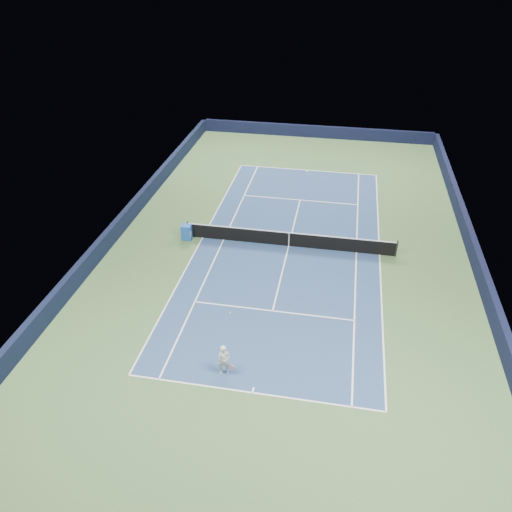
# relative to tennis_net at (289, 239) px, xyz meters

# --- Properties ---
(ground) EXTENTS (40.00, 40.00, 0.00)m
(ground) POSITION_rel_tennis_net_xyz_m (0.00, 0.00, -0.50)
(ground) COLOR #3A5A31
(ground) RESTS_ON ground
(wall_far) EXTENTS (22.00, 0.35, 1.10)m
(wall_far) POSITION_rel_tennis_net_xyz_m (0.00, 19.82, 0.05)
(wall_far) COLOR black
(wall_far) RESTS_ON ground
(wall_right) EXTENTS (0.35, 40.00, 1.10)m
(wall_right) POSITION_rel_tennis_net_xyz_m (10.82, 0.00, 0.05)
(wall_right) COLOR black
(wall_right) RESTS_ON ground
(wall_left) EXTENTS (0.35, 40.00, 1.10)m
(wall_left) POSITION_rel_tennis_net_xyz_m (-10.82, 0.00, 0.05)
(wall_left) COLOR #101732
(wall_left) RESTS_ON ground
(court_surface) EXTENTS (10.97, 23.77, 0.01)m
(court_surface) POSITION_rel_tennis_net_xyz_m (0.00, 0.00, -0.50)
(court_surface) COLOR navy
(court_surface) RESTS_ON ground
(baseline_far) EXTENTS (10.97, 0.08, 0.00)m
(baseline_far) POSITION_rel_tennis_net_xyz_m (0.00, 11.88, -0.50)
(baseline_far) COLOR white
(baseline_far) RESTS_ON ground
(baseline_near) EXTENTS (10.97, 0.08, 0.00)m
(baseline_near) POSITION_rel_tennis_net_xyz_m (0.00, -11.88, -0.50)
(baseline_near) COLOR white
(baseline_near) RESTS_ON ground
(sideline_doubles_right) EXTENTS (0.08, 23.77, 0.00)m
(sideline_doubles_right) POSITION_rel_tennis_net_xyz_m (5.49, 0.00, -0.50)
(sideline_doubles_right) COLOR white
(sideline_doubles_right) RESTS_ON ground
(sideline_doubles_left) EXTENTS (0.08, 23.77, 0.00)m
(sideline_doubles_left) POSITION_rel_tennis_net_xyz_m (-5.49, 0.00, -0.50)
(sideline_doubles_left) COLOR white
(sideline_doubles_left) RESTS_ON ground
(sideline_singles_right) EXTENTS (0.08, 23.77, 0.00)m
(sideline_singles_right) POSITION_rel_tennis_net_xyz_m (4.12, 0.00, -0.50)
(sideline_singles_right) COLOR white
(sideline_singles_right) RESTS_ON ground
(sideline_singles_left) EXTENTS (0.08, 23.77, 0.00)m
(sideline_singles_left) POSITION_rel_tennis_net_xyz_m (-4.12, 0.00, -0.50)
(sideline_singles_left) COLOR white
(sideline_singles_left) RESTS_ON ground
(service_line_far) EXTENTS (8.23, 0.08, 0.00)m
(service_line_far) POSITION_rel_tennis_net_xyz_m (0.00, 6.40, -0.50)
(service_line_far) COLOR white
(service_line_far) RESTS_ON ground
(service_line_near) EXTENTS (8.23, 0.08, 0.00)m
(service_line_near) POSITION_rel_tennis_net_xyz_m (0.00, -6.40, -0.50)
(service_line_near) COLOR white
(service_line_near) RESTS_ON ground
(center_service_line) EXTENTS (0.08, 12.80, 0.00)m
(center_service_line) POSITION_rel_tennis_net_xyz_m (0.00, 0.00, -0.50)
(center_service_line) COLOR white
(center_service_line) RESTS_ON ground
(center_mark_far) EXTENTS (0.08, 0.30, 0.00)m
(center_mark_far) POSITION_rel_tennis_net_xyz_m (0.00, 11.73, -0.50)
(center_mark_far) COLOR white
(center_mark_far) RESTS_ON ground
(center_mark_near) EXTENTS (0.08, 0.30, 0.00)m
(center_mark_near) POSITION_rel_tennis_net_xyz_m (0.00, -11.73, -0.50)
(center_mark_near) COLOR white
(center_mark_near) RESTS_ON ground
(tennis_net) EXTENTS (12.90, 0.10, 1.07)m
(tennis_net) POSITION_rel_tennis_net_xyz_m (0.00, 0.00, 0.00)
(tennis_net) COLOR black
(tennis_net) RESTS_ON ground
(sponsor_cube) EXTENTS (0.64, 0.58, 0.99)m
(sponsor_cube) POSITION_rel_tennis_net_xyz_m (-6.40, -0.32, -0.01)
(sponsor_cube) COLOR #1C4FA9
(sponsor_cube) RESTS_ON ground
(tennis_player) EXTENTS (0.77, 1.29, 2.64)m
(tennis_player) POSITION_rel_tennis_net_xyz_m (-1.41, -11.01, 0.26)
(tennis_player) COLOR silver
(tennis_player) RESTS_ON ground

